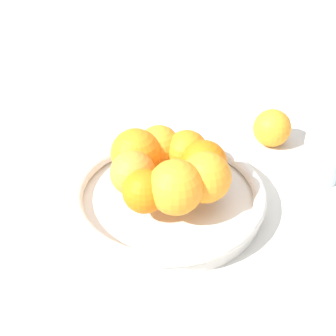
# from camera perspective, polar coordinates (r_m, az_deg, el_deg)

# --- Properties ---
(ground_plane) EXTENTS (4.00, 4.00, 0.00)m
(ground_plane) POSITION_cam_1_polar(r_m,az_deg,el_deg) (0.75, 0.00, -4.60)
(ground_plane) COLOR beige
(fruit_bowl) EXTENTS (0.31, 0.31, 0.04)m
(fruit_bowl) POSITION_cam_1_polar(r_m,az_deg,el_deg) (0.74, 0.00, -3.46)
(fruit_bowl) COLOR silver
(fruit_bowl) RESTS_ON ground_plane
(orange_pile) EXTENTS (0.20, 0.18, 0.08)m
(orange_pile) POSITION_cam_1_polar(r_m,az_deg,el_deg) (0.70, 0.09, 0.04)
(orange_pile) COLOR orange
(orange_pile) RESTS_ON fruit_bowl
(stray_orange) EXTENTS (0.07, 0.07, 0.07)m
(stray_orange) POSITION_cam_1_polar(r_m,az_deg,el_deg) (0.90, 12.56, 4.78)
(stray_orange) COLOR orange
(stray_orange) RESTS_ON ground_plane
(drinking_glass) EXTENTS (0.07, 0.07, 0.10)m
(drinking_glass) POSITION_cam_1_polar(r_m,az_deg,el_deg) (0.82, 18.36, 1.74)
(drinking_glass) COLOR silver
(drinking_glass) RESTS_ON ground_plane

